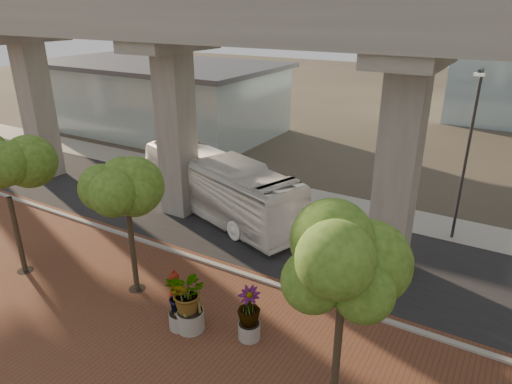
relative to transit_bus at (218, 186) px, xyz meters
The scene contains 17 objects.
ground 5.20m from the transit_bus, 36.15° to the right, with size 160.00×160.00×0.00m, color #373228.
brick_plaza 11.72m from the transit_bus, 69.99° to the right, with size 70.00×13.00×0.06m, color brown.
asphalt_road 4.41m from the transit_bus, 12.77° to the right, with size 90.00×8.00×0.04m, color black.
curb_strip 6.51m from the transit_bus, 50.99° to the right, with size 70.00×0.25×0.16m, color gray.
far_sidewalk 6.30m from the transit_bus, 49.21° to the left, with size 90.00×3.00×0.06m, color gray.
transit_viaduct 6.91m from the transit_bus, 12.77° to the right, with size 72.00×5.60×12.40m.
station_pavilion 20.76m from the transit_bus, 140.74° to the left, with size 23.00×13.00×6.30m.
transit_bus is the anchor object (origin of this frame).
fire_hydrant 8.38m from the transit_bus, 67.42° to the right, with size 0.61×0.55×1.22m.
planter_front 10.29m from the transit_bus, 60.80° to the right, with size 2.24×2.24×2.46m.
planter_right 10.94m from the transit_bus, 49.35° to the right, with size 1.95×1.95×2.08m.
planter_left 10.22m from the transit_bus, 63.05° to the right, with size 1.81×1.81×1.99m.
street_tree_far_west 10.84m from the transit_bus, 112.13° to the right, with size 3.88×3.88×6.50m.
street_tree_near_west 8.75m from the transit_bus, 79.88° to the right, with size 3.59×3.59×6.31m.
street_tree_near_east 15.04m from the transit_bus, 42.01° to the right, with size 3.62×3.62×6.49m.
streetlamp_west 7.66m from the transit_bus, 138.46° to the left, with size 0.45×1.32×9.13m.
streetlamp_east 13.02m from the transit_bus, 16.15° to the left, with size 0.42×1.24×8.54m.
Camera 1 is at (10.10, -16.62, 11.15)m, focal length 32.00 mm.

